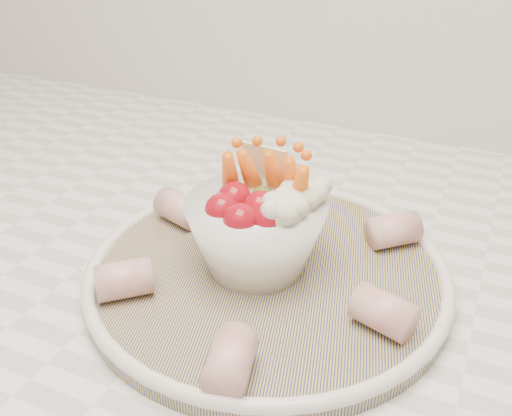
% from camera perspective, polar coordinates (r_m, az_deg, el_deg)
% --- Properties ---
extents(serving_platter, '(0.39, 0.39, 0.02)m').
position_cam_1_polar(serving_platter, '(0.51, 1.15, -6.34)').
color(serving_platter, navy).
rests_on(serving_platter, kitchen_counter).
extents(veggie_bowl, '(0.12, 0.12, 0.10)m').
position_cam_1_polar(veggie_bowl, '(0.49, 0.32, -1.75)').
color(veggie_bowl, white).
rests_on(veggie_bowl, serving_platter).
extents(cured_meat_rolls, '(0.27, 0.31, 0.03)m').
position_cam_1_polar(cured_meat_rolls, '(0.50, 1.17, -4.53)').
color(cured_meat_rolls, '#BE5756').
rests_on(cured_meat_rolls, serving_platter).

